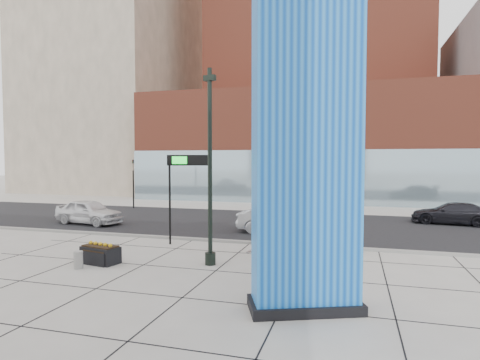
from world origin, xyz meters
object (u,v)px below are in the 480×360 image
(overhead_street_sign, at_px, (184,168))
(public_art_sculpture, at_px, (272,227))
(blue_pylon, at_px, (306,131))
(car_silver_mid, at_px, (279,220))
(concrete_bollard, at_px, (78,260))
(lamp_post, at_px, (210,185))
(car_white_west, at_px, (89,212))

(overhead_street_sign, bearing_deg, public_art_sculpture, -19.91)
(blue_pylon, distance_m, car_silver_mid, 12.16)
(public_art_sculpture, height_order, car_silver_mid, public_art_sculpture)
(concrete_bollard, height_order, car_silver_mid, car_silver_mid)
(lamp_post, distance_m, car_white_west, 13.21)
(blue_pylon, distance_m, car_white_west, 19.00)
(public_art_sculpture, xyz_separation_m, car_white_west, (-12.84, 4.66, -0.42))
(concrete_bollard, bearing_deg, car_white_west, 124.67)
(lamp_post, xyz_separation_m, concrete_bollard, (-4.61, -1.92, -2.80))
(concrete_bollard, bearing_deg, lamp_post, 22.63)
(blue_pylon, distance_m, overhead_street_sign, 9.53)
(concrete_bollard, xyz_separation_m, car_white_west, (-6.26, 9.05, 0.45))
(concrete_bollard, bearing_deg, public_art_sculpture, 33.72)
(concrete_bollard, xyz_separation_m, overhead_street_sign, (2.16, 4.94, 3.41))
(public_art_sculpture, bearing_deg, blue_pylon, -54.86)
(lamp_post, distance_m, public_art_sculpture, 3.71)
(blue_pylon, height_order, concrete_bollard, blue_pylon)
(public_art_sculpture, xyz_separation_m, overhead_street_sign, (-4.43, 0.54, 2.54))
(car_silver_mid, bearing_deg, public_art_sculpture, -173.00)
(car_white_west, xyz_separation_m, car_silver_mid, (12.27, 0.21, -0.01))
(lamp_post, relative_size, public_art_sculpture, 1.68)
(public_art_sculpture, bearing_deg, lamp_post, -112.69)
(car_white_west, height_order, car_silver_mid, car_white_west)
(blue_pylon, distance_m, concrete_bollard, 10.05)
(lamp_post, bearing_deg, blue_pylon, -42.18)
(overhead_street_sign, bearing_deg, lamp_post, -63.77)
(overhead_street_sign, bearing_deg, car_white_west, 141.00)
(lamp_post, relative_size, overhead_street_sign, 1.76)
(lamp_post, distance_m, overhead_street_sign, 3.93)
(car_white_west, bearing_deg, public_art_sculpture, -100.40)
(public_art_sculpture, bearing_deg, car_white_west, 175.96)
(concrete_bollard, bearing_deg, car_silver_mid, 57.02)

